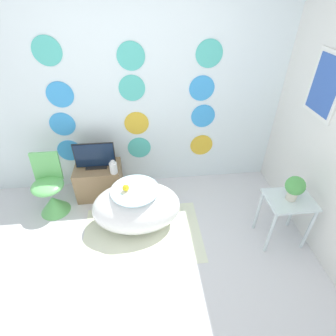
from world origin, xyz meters
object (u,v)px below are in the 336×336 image
vase (113,168)px  bathtub (137,207)px  potted_plant_left (295,187)px  tv (95,157)px  chair (51,195)px

vase → bathtub: bearing=-61.0°
potted_plant_left → tv: bearing=154.5°
bathtub → vase: (-0.26, 0.46, 0.23)m
chair → vase: (0.76, 0.12, 0.26)m
bathtub → tv: bearing=128.4°
bathtub → tv: tv is taller
bathtub → vase: bearing=119.0°
bathtub → chair: 1.07m
chair → tv: tv is taller
bathtub → tv: size_ratio=2.00×
bathtub → vase: vase is taller
potted_plant_left → bathtub: bearing=167.0°
bathtub → tv: (-0.48, 0.61, 0.31)m
vase → potted_plant_left: size_ratio=0.65×
bathtub → potted_plant_left: potted_plant_left is taller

